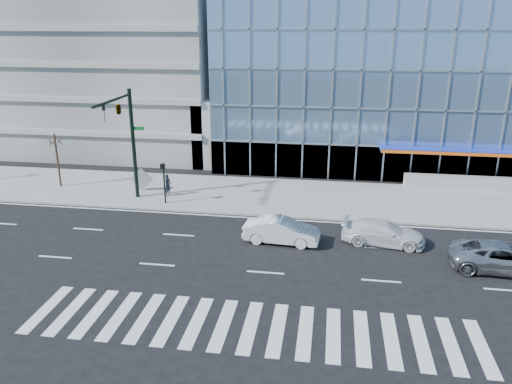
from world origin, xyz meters
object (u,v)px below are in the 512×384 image
Objects in this scene: street_tree_near at (55,141)px; pedestrian at (168,185)px; silver_suv at (503,257)px; tilted_panel at (142,179)px; white_sedan at (281,231)px; traffic_signal at (123,121)px; ped_signal_post at (164,177)px; white_suv at (383,233)px.

pedestrian is at bearing -5.56° from street_tree_near.
tilted_panel is (-23.61, 9.21, 0.31)m from silver_suv.
white_sedan is 11.41m from pedestrian.
traffic_signal is 24.88m from silver_suv.
pedestrian is (-9.25, 6.68, 0.24)m from white_sedan.
street_tree_near is (-9.50, 2.56, 1.64)m from ped_signal_post.
silver_suv is 4.21× the size of tilted_panel.
traffic_signal reaches higher than ped_signal_post.
street_tree_near is (-7.00, 2.93, -2.39)m from traffic_signal.
silver_suv is at bearing -92.50° from pedestrian.
traffic_signal is at bearing 78.38° from silver_suv.
pedestrian is (9.19, -0.89, -2.79)m from street_tree_near.
traffic_signal reaches higher than white_suv.
ped_signal_post is at bearing -44.61° from tilted_panel.
silver_suv is 3.28× the size of pedestrian.
traffic_signal is 13.47m from white_sedan.
pedestrian is at bearing 43.02° from traffic_signal.
ped_signal_post is at bearing 65.08° from white_sedan.
tilted_panel is (6.83, -0.10, -2.71)m from street_tree_near.
street_tree_near is 25.56m from white_suv.
pedestrian is at bearing 58.55° from white_sedan.
white_sedan is at bearing 85.35° from silver_suv.
traffic_signal reaches higher than tilted_panel.
white_sedan is 3.49× the size of tilted_panel.
tilted_panel is at bearing 72.29° from silver_suv.
white_suv is at bearing 71.24° from silver_suv.
street_tree_near is 0.77× the size of silver_suv.
traffic_signal is 1.46× the size of silver_suv.
pedestrian is at bearing 100.70° from ped_signal_post.
white_suv is at bearing -16.01° from ped_signal_post.
white_sedan is (11.43, -4.64, -5.42)m from traffic_signal.
ped_signal_post is (2.50, 0.37, -4.02)m from traffic_signal.
ped_signal_post is 2.31× the size of tilted_panel.
white_suv is 2.91× the size of pedestrian.
street_tree_near is at bearing 72.05° from white_sedan.
street_tree_near is at bearing 103.56° from pedestrian.
ped_signal_post reaches higher than white_suv.
tilted_panel is (-11.61, 7.47, 0.32)m from white_sedan.
tilted_panel is at bearing -0.82° from street_tree_near.
traffic_signal is 18.68m from white_suv.
street_tree_near reaches higher than ped_signal_post.
ped_signal_post is 0.55× the size of silver_suv.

